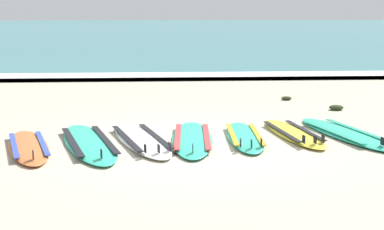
{
  "coord_description": "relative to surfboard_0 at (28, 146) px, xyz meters",
  "views": [
    {
      "loc": [
        -0.34,
        -7.93,
        1.96
      ],
      "look_at": [
        0.19,
        0.88,
        0.25
      ],
      "focal_mm": 52.89,
      "sensor_mm": 36.0,
      "label": 1
    }
  ],
  "objects": [
    {
      "name": "surfboard_1",
      "position": [
        0.81,
        0.17,
        -0.0
      ],
      "size": [
        1.32,
        2.66,
        0.18
      ],
      "color": "#2DB793",
      "rests_on": "ground"
    },
    {
      "name": "sea",
      "position": [
        2.15,
        37.08,
        0.01
      ],
      "size": [
        80.0,
        60.0,
        0.1
      ],
      "primitive_type": "cube",
      "color": "teal",
      "rests_on": "ground"
    },
    {
      "name": "ground_plane",
      "position": [
        2.15,
        0.18,
        -0.04
      ],
      "size": [
        80.0,
        80.0,
        0.0
      ],
      "primitive_type": "plane",
      "color": "#B7AD93"
    },
    {
      "name": "seaweed_clump_mid_sand",
      "position": [
        4.52,
        3.9,
        0.0
      ],
      "size": [
        0.22,
        0.18,
        0.08
      ],
      "primitive_type": "ellipsoid",
      "color": "#2D381E",
      "rests_on": "ground"
    },
    {
      "name": "surfboard_4",
      "position": [
        3.09,
        0.42,
        0.0
      ],
      "size": [
        0.59,
        2.08,
        0.18
      ],
      "color": "#2DB793",
      "rests_on": "ground"
    },
    {
      "name": "seaweed_clump_near_shoreline",
      "position": [
        5.21,
        2.69,
        0.01
      ],
      "size": [
        0.28,
        0.22,
        0.1
      ],
      "primitive_type": "ellipsoid",
      "color": "#2D381E",
      "rests_on": "ground"
    },
    {
      "name": "surfboard_5",
      "position": [
        3.87,
        0.61,
        0.0
      ],
      "size": [
        0.82,
        2.16,
        0.18
      ],
      "color": "yellow",
      "rests_on": "ground"
    },
    {
      "name": "surfboard_3",
      "position": [
        2.3,
        0.34,
        -0.0
      ],
      "size": [
        0.71,
        2.39,
        0.18
      ],
      "color": "#2DB793",
      "rests_on": "ground"
    },
    {
      "name": "surfboard_6",
      "position": [
        4.66,
        0.56,
        -0.0
      ],
      "size": [
        1.18,
        2.49,
        0.18
      ],
      "color": "#2DB793",
      "rests_on": "ground"
    },
    {
      "name": "surfboard_2",
      "position": [
        1.55,
        0.34,
        0.0
      ],
      "size": [
        1.24,
        2.49,
        0.18
      ],
      "color": "white",
      "rests_on": "ground"
    },
    {
      "name": "wave_foam_strip",
      "position": [
        2.15,
        7.63,
        0.02
      ],
      "size": [
        80.0,
        1.1,
        0.11
      ],
      "primitive_type": "cube",
      "color": "white",
      "rests_on": "ground"
    },
    {
      "name": "surfboard_0",
      "position": [
        0.0,
        0.0,
        0.0
      ],
      "size": [
        1.11,
        2.18,
        0.18
      ],
      "color": "orange",
      "rests_on": "ground"
    }
  ]
}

